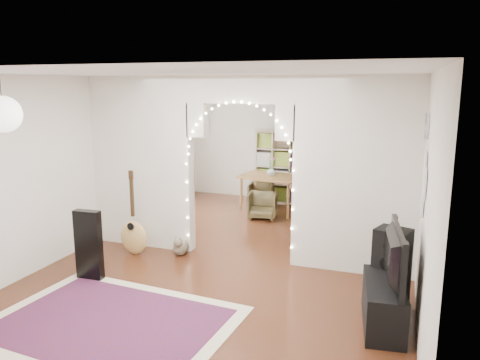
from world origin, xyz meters
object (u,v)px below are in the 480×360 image
(bookcase, at_px, (291,167))
(dining_table, at_px, (271,179))
(dining_chair_left, at_px, (262,205))
(dining_chair_right, at_px, (261,194))
(media_console, at_px, (383,305))
(floor_speaker, at_px, (391,269))
(acoustic_guitar, at_px, (133,224))

(bookcase, relative_size, dining_table, 1.21)
(dining_table, height_order, dining_chair_left, dining_table)
(bookcase, bearing_deg, dining_table, -126.49)
(dining_chair_left, height_order, dining_chair_right, dining_chair_left)
(bookcase, distance_m, dining_table, 0.92)
(media_console, height_order, dining_chair_right, media_console)
(floor_speaker, distance_m, bookcase, 5.03)
(media_console, bearing_deg, acoustic_guitar, 157.72)
(acoustic_guitar, relative_size, bookcase, 0.69)
(bookcase, height_order, dining_chair_left, bookcase)
(floor_speaker, bearing_deg, dining_chair_left, 148.97)
(dining_table, height_order, dining_chair_right, dining_table)
(bookcase, height_order, dining_chair_right, bookcase)
(acoustic_guitar, distance_m, media_console, 3.86)
(bookcase, height_order, dining_table, bookcase)
(floor_speaker, relative_size, dining_table, 0.72)
(bookcase, distance_m, dining_chair_right, 0.91)
(bookcase, xyz_separation_m, dining_chair_right, (-0.54, -0.47, -0.56))
(floor_speaker, relative_size, bookcase, 0.59)
(media_console, xyz_separation_m, dining_chair_left, (-2.44, 3.58, 0.00))
(media_console, relative_size, dining_chair_right, 1.87)
(acoustic_guitar, relative_size, dining_table, 0.84)
(acoustic_guitar, bearing_deg, floor_speaker, -4.14)
(media_console, height_order, bookcase, bookcase)
(bookcase, relative_size, dining_chair_left, 2.89)
(dining_table, bearing_deg, bookcase, 87.39)
(media_console, distance_m, dining_chair_right, 5.28)
(bookcase, bearing_deg, acoustic_guitar, -134.33)
(dining_chair_left, distance_m, dining_chair_right, 0.99)
(acoustic_guitar, xyz_separation_m, dining_table, (1.31, 3.09, 0.20))
(floor_speaker, height_order, dining_chair_right, floor_speaker)
(floor_speaker, bearing_deg, bookcase, 136.76)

